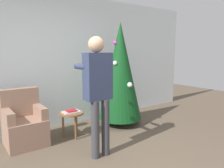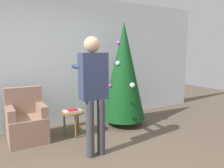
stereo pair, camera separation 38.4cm
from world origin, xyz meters
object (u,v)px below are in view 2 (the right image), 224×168
Objects in this scene: christmas_tree at (124,71)px; armchair at (26,122)px; side_stool at (72,115)px; person_standing at (94,85)px.

armchair is (-1.92, 0.14, -0.80)m from christmas_tree.
armchair is 2.00× the size of side_stool.
christmas_tree is 2.31× the size of armchair.
side_stool is at bearing 91.74° from person_standing.
christmas_tree reaches higher than side_stool.
christmas_tree is 1.45m from person_standing.
side_stool is at bearing -13.49° from armchair.
christmas_tree is 4.62× the size of side_stool.
person_standing is 1.09m from side_stool.
christmas_tree is 1.37m from side_stool.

